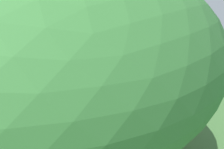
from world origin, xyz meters
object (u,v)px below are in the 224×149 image
at_px(thatched_hut, 113,86).
at_px(patio_chair_near_lawn, 62,79).
at_px(zebra_nearest_camera, 155,65).
at_px(standing_watcher, 183,73).
at_px(zebra_by_umbrella, 147,81).
at_px(patio_chair_west_end, 101,85).
at_px(guest_beside_umbrella, 105,67).
at_px(patio_dining_table, 81,80).
at_px(shade_umbrella, 79,44).
at_px(acacia_tree_behind_hut, 60,52).
at_px(patio_chair_east_end, 64,89).
at_px(patio_chair_near_hut, 92,75).
at_px(striped_lounge_chair, 125,81).

bearing_deg(thatched_hut, patio_chair_near_lawn, -25.81).
bearing_deg(patio_chair_near_lawn, zebra_nearest_camera, 122.90).
bearing_deg(patio_chair_near_lawn, standing_watcher, 109.94).
height_order(standing_watcher, zebra_by_umbrella, standing_watcher).
bearing_deg(standing_watcher, thatched_hut, 153.82).
xyz_separation_m(patio_chair_west_end, guest_beside_umbrella, (0.90, -1.53, 0.43)).
bearing_deg(patio_dining_table, shade_umbrella, 45.00).
xyz_separation_m(standing_watcher, acacia_tree_behind_hut, (-1.54, 10.14, 3.69)).
relative_size(patio_dining_table, patio_chair_near_lawn, 1.70).
height_order(patio_chair_near_lawn, patio_chair_east_end, same).
bearing_deg(patio_chair_west_end, guest_beside_umbrella, 18.60).
height_order(patio_chair_near_hut, standing_watcher, standing_watcher).
bearing_deg(acacia_tree_behind_hut, patio_chair_west_end, -55.10).
distance_m(shade_umbrella, zebra_by_umbrella, 3.97).
bearing_deg(acacia_tree_behind_hut, patio_chair_near_lawn, -41.69).
distance_m(thatched_hut, guest_beside_umbrella, 6.15).
xyz_separation_m(patio_chair_near_hut, patio_chair_near_lawn, (0.99, 1.47, 0.00)).
height_order(patio_chair_west_end, patio_chair_east_end, same).
xyz_separation_m(striped_lounge_chair, zebra_nearest_camera, (-1.14, -1.62, 0.78)).
bearing_deg(striped_lounge_chair, patio_chair_near_lawn, 137.21).
bearing_deg(patio_chair_near_lawn, striped_lounge_chair, 117.84).
distance_m(shade_umbrella, patio_dining_table, 2.00).
bearing_deg(patio_chair_west_end, shade_umbrella, 90.00).
bearing_deg(zebra_nearest_camera, zebra_by_umbrella, 154.79).
bearing_deg(patio_chair_near_lawn, patio_dining_table, 90.00).
bearing_deg(zebra_by_umbrella, patio_dining_table, -159.28).
height_order(thatched_hut, zebra_nearest_camera, thatched_hut).
xyz_separation_m(guest_beside_umbrella, acacia_tree_behind_hut, (-5.78, 8.53, 3.74)).
bearing_deg(guest_beside_umbrella, shade_umbrella, -9.09).
distance_m(patio_chair_west_end, patio_chair_near_hut, 1.70).
relative_size(thatched_hut, patio_dining_table, 3.39).
distance_m(guest_beside_umbrella, striped_lounge_chair, 1.46).
bearing_deg(zebra_by_umbrella, patio_chair_east_end, -143.67).
distance_m(thatched_hut, patio_dining_table, 5.28).
xyz_separation_m(thatched_hut, striped_lounge_chair, (2.56, -4.91, -2.11)).
xyz_separation_m(patio_chair_near_hut, striped_lounge_chair, (-1.75, -0.87, -0.27)).
bearing_deg(patio_chair_near_hut, thatched_hut, 127.20).
height_order(patio_chair_east_end, standing_watcher, standing_watcher).
bearing_deg(standing_watcher, shade_umbrella, 104.54).
distance_m(standing_watcher, acacia_tree_behind_hut, 10.90).
bearing_deg(striped_lounge_chair, shade_umbrella, 149.97).
bearing_deg(guest_beside_umbrella, zebra_by_umbrella, 79.97).
xyz_separation_m(patio_chair_near_hut, guest_beside_umbrella, (-0.50, -0.57, 0.43)).
xyz_separation_m(shade_umbrella, patio_chair_near_hut, (0.21, -1.21, -2.13)).
xyz_separation_m(patio_chair_near_hut, acacia_tree_behind_hut, (-6.28, 7.95, 4.16)).
relative_size(guest_beside_umbrella, standing_watcher, 0.95).
relative_size(patio_chair_near_hut, acacia_tree_behind_hut, 0.16).
bearing_deg(zebra_by_umbrella, acacia_tree_behind_hut, -70.31).
xyz_separation_m(patio_dining_table, striped_lounge_chair, (-1.55, -2.07, -0.40)).
height_order(guest_beside_umbrella, striped_lounge_chair, guest_beside_umbrella).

